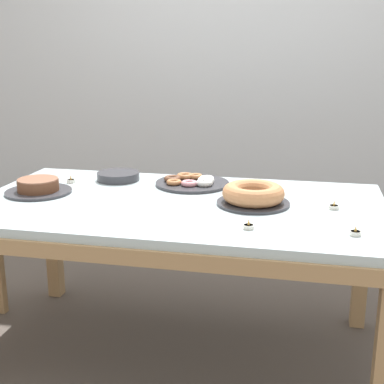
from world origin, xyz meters
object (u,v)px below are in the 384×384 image
Objects in this scene: pastry_platter at (192,182)px; tealight_near_cakes at (249,226)px; cake_chocolate_round at (39,187)px; tealight_left_edge at (355,233)px; plate_stack at (118,176)px; tealight_centre at (334,207)px; cake_golden_bundt at (253,195)px; tealight_near_front at (71,181)px; tealight_right_edge at (267,188)px.

pastry_platter reaches higher than tealight_near_cakes.
cake_chocolate_round is 1.39m from tealight_left_edge.
plate_stack reaches higher than tealight_centre.
cake_golden_bundt is 0.93m from tealight_near_front.
plate_stack reaches higher than tealight_near_front.
tealight_near_cakes is at bearing -91.98° from tealight_right_edge.
pastry_platter is at bearing 141.02° from tealight_left_edge.
tealight_near_cakes is 0.45m from tealight_centre.
tealight_near_front is at bearing 171.50° from tealight_centre.
pastry_platter is (-0.32, 0.27, -0.03)m from cake_golden_bundt.
tealight_left_edge is at bearing -57.91° from tealight_right_edge.
cake_chocolate_round reaches higher than plate_stack.
cake_golden_bundt is at bearing -11.69° from tealight_near_front.
cake_chocolate_round reaches higher than tealight_right_edge.
tealight_left_edge is at bearing -20.92° from tealight_near_front.
cake_golden_bundt reaches higher than cake_chocolate_round.
tealight_right_edge is (-0.29, 0.25, 0.00)m from tealight_centre.
pastry_platter is 1.68× the size of plate_stack.
plate_stack is (-0.38, 0.02, 0.01)m from pastry_platter.
cake_golden_bundt is at bearing -179.46° from tealight_centre.
cake_chocolate_round is 0.97× the size of cake_golden_bundt.
pastry_platter is 8.82× the size of tealight_centre.
cake_golden_bundt reaches higher than tealight_centre.
tealight_centre is at bearing 101.09° from tealight_left_edge.
tealight_near_cakes is (0.72, -0.61, -0.01)m from plate_stack.
tealight_near_cakes and tealight_right_edge have the same top height.
tealight_centre is 1.00× the size of tealight_right_edge.
tealight_near_front is (-0.21, -0.10, -0.01)m from plate_stack.
pastry_platter is 8.82× the size of tealight_left_edge.
plate_stack is at bearing 177.54° from tealight_right_edge.
cake_golden_bundt is at bearing -98.06° from tealight_right_edge.
pastry_platter is 0.68m from tealight_near_cakes.
cake_chocolate_round reaches higher than tealight_near_front.
tealight_near_front is at bearing -172.12° from pastry_platter.
cake_chocolate_round reaches higher than tealight_left_edge.
cake_chocolate_round is at bearing -179.01° from tealight_centre.
tealight_centre is 0.39m from tealight_right_edge.
plate_stack reaches higher than tealight_left_edge.
cake_golden_bundt is 7.66× the size of tealight_near_front.
plate_stack is 5.25× the size of tealight_near_cakes.
cake_chocolate_round is 0.97m from cake_golden_bundt.
cake_golden_bundt is at bearing 92.98° from tealight_near_cakes.
cake_golden_bundt reaches higher than tealight_near_front.
tealight_right_edge is (0.94, 0.07, 0.00)m from tealight_near_front.
tealight_centre is at bearing -15.47° from plate_stack.
tealight_near_cakes is 1.00× the size of tealight_right_edge.
pastry_platter reaches higher than plate_stack.
tealight_left_edge and tealight_right_edge have the same top height.
tealight_near_cakes is at bearing -59.95° from pastry_platter.
cake_chocolate_round is at bearing 168.01° from tealight_left_edge.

